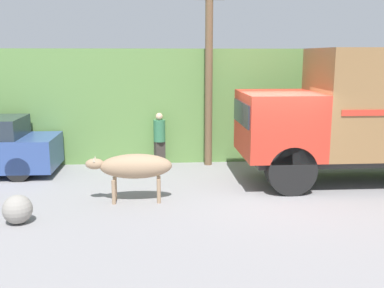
{
  "coord_description": "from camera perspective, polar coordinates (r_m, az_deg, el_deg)",
  "views": [
    {
      "loc": [
        -2.77,
        -10.42,
        3.32
      ],
      "look_at": [
        -1.97,
        0.19,
        1.21
      ],
      "focal_mm": 42.0,
      "sensor_mm": 36.0,
      "label": 1
    }
  ],
  "objects": [
    {
      "name": "ground_plane",
      "position": [
        11.28,
        10.15,
        -6.08
      ],
      "size": [
        60.0,
        60.0,
        0.0
      ],
      "primitive_type": "plane",
      "color": "gray"
    },
    {
      "name": "hillside_embankment",
      "position": [
        17.34,
        4.91,
        6.01
      ],
      "size": [
        32.0,
        6.66,
        3.52
      ],
      "color": "#608C47",
      "rests_on": "ground_plane"
    },
    {
      "name": "cargo_truck",
      "position": [
        12.58,
        22.0,
        3.93
      ],
      "size": [
        6.36,
        2.35,
        3.5
      ],
      "rotation": [
        0.0,
        0.0,
        -0.03
      ],
      "color": "#2D2D2D",
      "rests_on": "ground_plane"
    },
    {
      "name": "brown_cow",
      "position": [
        10.31,
        -7.35,
        -2.89
      ],
      "size": [
        1.96,
        0.57,
        1.12
      ],
      "rotation": [
        0.0,
        0.0,
        0.05
      ],
      "color": "#9E7F60",
      "rests_on": "ground_plane"
    },
    {
      "name": "pedestrian_on_hill",
      "position": [
        13.62,
        -4.15,
        0.88
      ],
      "size": [
        0.46,
        0.46,
        1.62
      ],
      "rotation": [
        0.0,
        0.0,
        3.53
      ],
      "color": "#38332D",
      "rests_on": "ground_plane"
    },
    {
      "name": "utility_pole",
      "position": [
        13.5,
        2.15,
        9.52
      ],
      "size": [
        0.9,
        0.23,
        5.62
      ],
      "color": "brown",
      "rests_on": "ground_plane"
    },
    {
      "name": "roadside_rock",
      "position": [
        9.71,
        -21.28,
        -7.74
      ],
      "size": [
        0.59,
        0.59,
        0.59
      ],
      "color": "gray",
      "rests_on": "ground_plane"
    }
  ]
}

